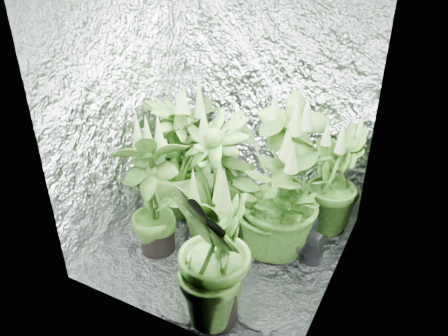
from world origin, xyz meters
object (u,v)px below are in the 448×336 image
Objects in this scene: plant_e at (275,200)px; circulation_fan at (311,243)px; plant_a at (183,147)px; plant_b at (290,166)px; plant_g at (215,255)px; plant_d at (177,160)px; plant_c at (335,181)px; plant_h at (217,183)px; plant_f at (153,193)px.

plant_e is 3.16× the size of circulation_fan.
plant_b is (0.93, 0.06, 0.03)m from plant_a.
plant_g is at bearing -95.91° from plant_e.
plant_d is at bearing 133.55° from plant_g.
plant_c is 0.58m from plant_e.
plant_a reaches higher than circulation_fan.
plant_b reaches higher than plant_c.
plant_e is 0.44m from plant_h.
plant_a is 0.94× the size of plant_e.
plant_b reaches higher than plant_e.
plant_b is 0.60m from plant_h.
plant_f is 0.46m from plant_h.
plant_e is 0.73m from plant_g.
plant_c is at bearing 14.48° from plant_b.
plant_c is 0.89× the size of plant_f.
plant_d is 0.90m from plant_e.
plant_a is 0.68m from plant_h.
plant_g is (-0.08, -0.72, 0.03)m from plant_e.
plant_b is 1.08× the size of plant_d.
plant_b is 0.89m from plant_d.
plant_d reaches higher than plant_e.
plant_e is 1.02× the size of plant_h.
plant_c is 0.85× the size of plant_e.
plant_h reaches higher than plant_a.
circulation_fan is (1.03, 0.41, -0.35)m from plant_f.
plant_h is at bearing 42.88° from plant_f.
plant_g is at bearing -28.38° from plant_f.
plant_d is 1.18m from plant_g.
plant_d is 0.50m from plant_f.
plant_d is at bearing -67.87° from plant_a.
plant_h reaches higher than plant_f.
circulation_fan is (0.34, 0.79, -0.35)m from plant_g.
plant_f is 3.02× the size of circulation_fan.
circulation_fan is (0.69, 0.10, -0.35)m from plant_h.
plant_f is 0.99× the size of plant_g.
plant_d is 3.00× the size of circulation_fan.
plant_b is 1.07× the size of plant_g.
plant_b reaches higher than plant_f.
plant_d is at bearing 171.64° from plant_e.
plant_g is at bearing -50.15° from plant_a.
plant_e is 0.42m from circulation_fan.
plant_e is (-0.28, -0.50, 0.04)m from plant_c.
plant_g is (0.69, -0.37, -0.00)m from plant_f.
plant_e is at bearing 24.55° from plant_f.
plant_a is at bearing 143.78° from plant_h.
plant_g reaches higher than circulation_fan.
plant_b is 1.02× the size of plant_e.
plant_b is 0.42m from plant_e.
plant_a is 0.98× the size of plant_f.
plant_f is 0.98× the size of plant_h.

